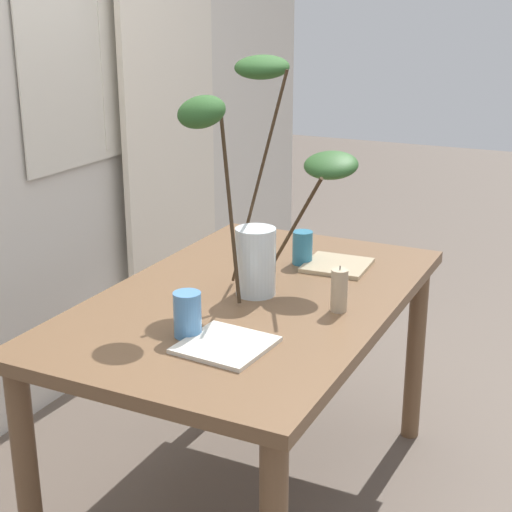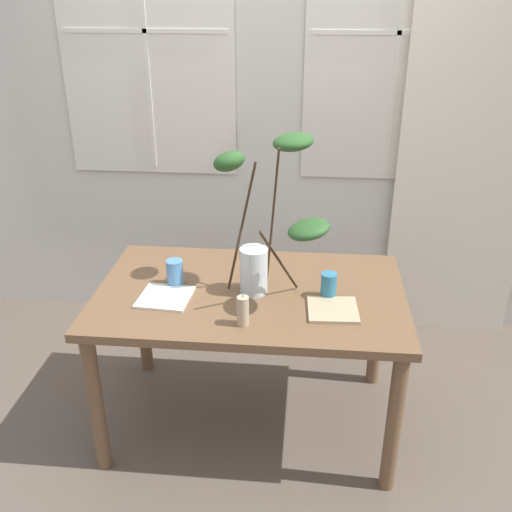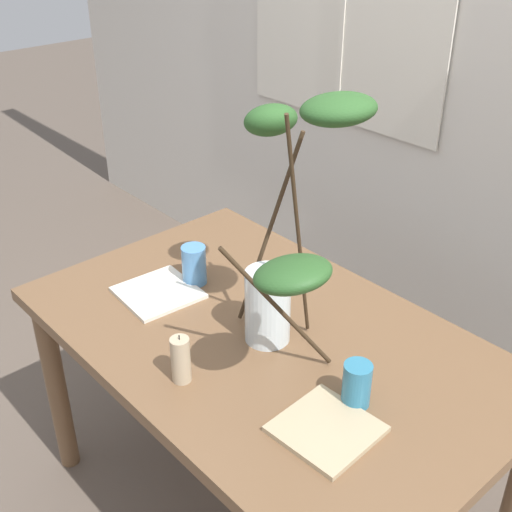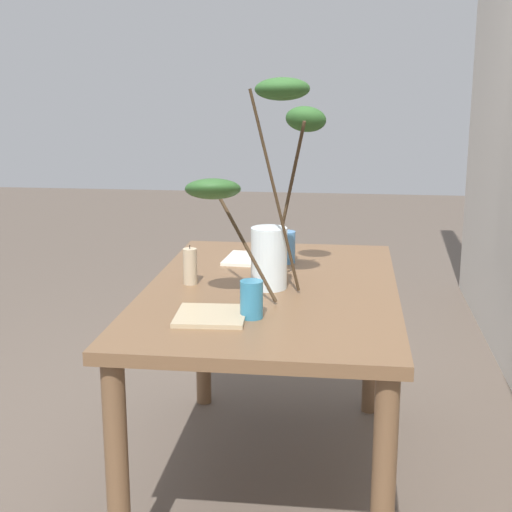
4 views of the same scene
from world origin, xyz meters
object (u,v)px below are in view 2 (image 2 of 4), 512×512
(vase_with_branches, at_px, (267,221))
(pillar_candle, at_px, (243,311))
(drinking_glass_blue_left, at_px, (175,273))
(plate_square_left, at_px, (165,297))
(plate_square_right, at_px, (333,310))
(drinking_glass_blue_right, at_px, (329,285))
(dining_table, at_px, (250,309))

(vase_with_branches, xyz_separation_m, pillar_candle, (-0.07, -0.28, -0.28))
(drinking_glass_blue_left, distance_m, plate_square_left, 0.14)
(vase_with_branches, relative_size, plate_square_right, 3.42)
(plate_square_left, bearing_deg, plate_square_right, -3.03)
(drinking_glass_blue_right, xyz_separation_m, plate_square_right, (0.02, -0.12, -0.05))
(vase_with_branches, height_order, pillar_candle, vase_with_branches)
(drinking_glass_blue_right, bearing_deg, pillar_candle, -142.98)
(drinking_glass_blue_right, height_order, pillar_candle, pillar_candle)
(drinking_glass_blue_right, relative_size, pillar_candle, 0.83)
(plate_square_left, xyz_separation_m, plate_square_right, (0.74, -0.04, 0.00))
(drinking_glass_blue_left, distance_m, drinking_glass_blue_right, 0.70)
(dining_table, relative_size, pillar_candle, 10.00)
(plate_square_right, relative_size, pillar_candle, 1.51)
(dining_table, distance_m, plate_square_right, 0.41)
(dining_table, distance_m, vase_with_branches, 0.45)
(dining_table, xyz_separation_m, plate_square_left, (-0.37, -0.11, 0.10))
(plate_square_left, relative_size, pillar_candle, 1.59)
(drinking_glass_blue_left, height_order, drinking_glass_blue_right, drinking_glass_blue_left)
(dining_table, xyz_separation_m, pillar_candle, (0.00, -0.29, 0.16))
(drinking_glass_blue_right, distance_m, plate_square_right, 0.13)
(drinking_glass_blue_left, height_order, plate_square_right, drinking_glass_blue_left)
(dining_table, distance_m, pillar_candle, 0.33)
(pillar_candle, bearing_deg, plate_square_right, 21.01)
(dining_table, distance_m, drinking_glass_blue_right, 0.38)
(vase_with_branches, distance_m, pillar_candle, 0.41)
(drinking_glass_blue_right, bearing_deg, drinking_glass_blue_left, 176.44)
(plate_square_left, bearing_deg, drinking_glass_blue_left, 81.42)
(plate_square_right, height_order, pillar_candle, pillar_candle)
(plate_square_left, height_order, plate_square_right, plate_square_right)
(vase_with_branches, bearing_deg, drinking_glass_blue_right, -3.82)
(dining_table, distance_m, plate_square_left, 0.40)
(dining_table, bearing_deg, drinking_glass_blue_left, 177.00)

